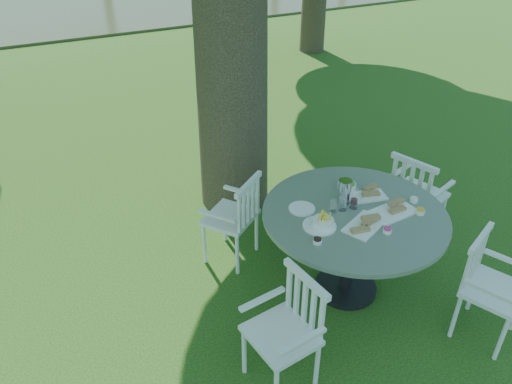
# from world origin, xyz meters

# --- Properties ---
(ground) EXTENTS (140.00, 140.00, 0.00)m
(ground) POSITION_xyz_m (0.00, 0.00, 0.00)
(ground) COLOR #16380B
(ground) RESTS_ON ground
(table) EXTENTS (1.53, 1.53, 0.85)m
(table) POSITION_xyz_m (0.60, -0.44, 0.71)
(table) COLOR black
(table) RESTS_ON ground
(chair_ne) EXTENTS (0.58, 0.60, 0.96)m
(chair_ne) POSITION_xyz_m (1.60, -0.08, 0.56)
(chair_ne) COLOR white
(chair_ne) RESTS_ON ground
(chair_nw) EXTENTS (0.62, 0.62, 0.91)m
(chair_nw) POSITION_xyz_m (-0.10, 0.38, 0.53)
(chair_nw) COLOR white
(chair_nw) RESTS_ON ground
(chair_sw) EXTENTS (0.49, 0.52, 0.91)m
(chair_sw) POSITION_xyz_m (-0.32, -1.01, 0.54)
(chair_sw) COLOR white
(chair_sw) RESTS_ON ground
(chair_se) EXTENTS (0.59, 0.58, 0.90)m
(chair_se) POSITION_xyz_m (1.27, -1.28, 0.53)
(chair_se) COLOR white
(chair_se) RESTS_ON ground
(tableware) EXTENTS (1.11, 0.79, 0.23)m
(tableware) POSITION_xyz_m (0.56, -0.39, 0.90)
(tableware) COLOR white
(tableware) RESTS_ON table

